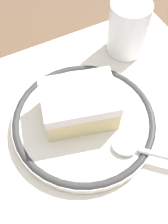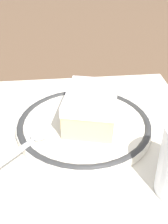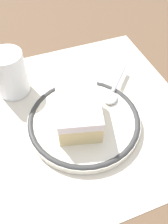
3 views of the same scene
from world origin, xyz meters
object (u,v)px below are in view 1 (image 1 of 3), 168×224
plate (84,121)px  cake_slice (79,104)px  spoon (144,151)px  cup (128,31)px

plate → cake_slice: cake_slice is taller
plate → spoon: spoon is taller
cake_slice → cup: bearing=34.5°
plate → cup: size_ratio=2.27×
cake_slice → spoon: bearing=-62.3°
spoon → cake_slice: bearing=117.7°
spoon → cup: bearing=64.9°
cup → plate: bearing=-142.1°
cup → cake_slice: bearing=-145.5°
cake_slice → spoon: cake_slice is taller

